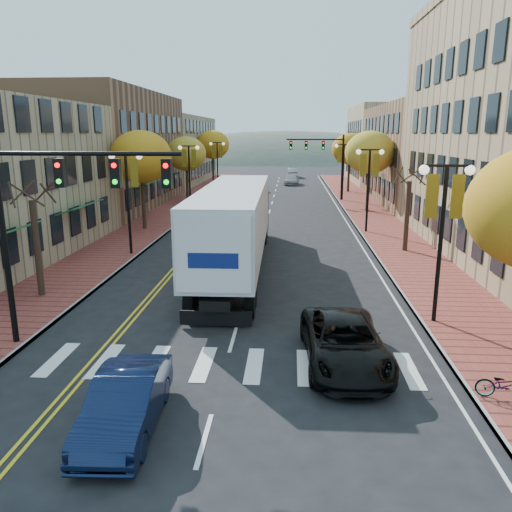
% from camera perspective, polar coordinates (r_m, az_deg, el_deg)
% --- Properties ---
extents(ground, '(200.00, 200.00, 0.00)m').
position_cam_1_polar(ground, '(14.41, -4.54, -15.79)').
color(ground, black).
rests_on(ground, ground).
extents(sidewalk_left, '(4.00, 85.00, 0.15)m').
position_cam_1_polar(sidewalk_left, '(46.73, -9.65, 4.97)').
color(sidewalk_left, brown).
rests_on(sidewalk_left, ground).
extents(sidewalk_right, '(4.00, 85.00, 0.15)m').
position_cam_1_polar(sidewalk_right, '(45.96, 12.80, 4.68)').
color(sidewalk_right, brown).
rests_on(sidewalk_right, ground).
extents(building_left_mid, '(12.00, 24.00, 11.00)m').
position_cam_1_polar(building_left_mid, '(51.99, -17.76, 11.41)').
color(building_left_mid, brown).
rests_on(building_left_mid, ground).
extents(building_left_far, '(12.00, 26.00, 9.50)m').
position_cam_1_polar(building_left_far, '(75.82, -10.71, 11.81)').
color(building_left_far, '#9E8966').
rests_on(building_left_far, ground).
extents(building_right_mid, '(15.00, 24.00, 10.00)m').
position_cam_1_polar(building_right_mid, '(56.87, 21.29, 10.78)').
color(building_right_mid, brown).
rests_on(building_right_mid, ground).
extents(building_right_far, '(15.00, 20.00, 11.00)m').
position_cam_1_polar(building_right_far, '(78.16, 16.59, 12.09)').
color(building_right_far, '#9E8966').
rests_on(building_right_far, ground).
extents(tree_left_a, '(0.28, 0.28, 4.20)m').
position_cam_1_polar(tree_left_a, '(23.64, -23.74, 0.78)').
color(tree_left_a, '#382619').
rests_on(tree_left_a, sidewalk_left).
extents(tree_left_b, '(4.48, 4.48, 7.21)m').
position_cam_1_polar(tree_left_b, '(38.03, -13.00, 10.97)').
color(tree_left_b, '#382619').
rests_on(tree_left_b, sidewalk_left).
extents(tree_left_c, '(4.16, 4.16, 6.69)m').
position_cam_1_polar(tree_left_c, '(53.55, -7.98, 11.49)').
color(tree_left_c, '#382619').
rests_on(tree_left_c, sidewalk_left).
extents(tree_left_d, '(4.61, 4.61, 7.42)m').
position_cam_1_polar(tree_left_d, '(71.24, -4.97, 12.56)').
color(tree_left_d, '#382619').
rests_on(tree_left_d, sidewalk_left).
extents(tree_right_b, '(0.28, 0.28, 4.20)m').
position_cam_1_polar(tree_right_b, '(31.56, 16.88, 4.37)').
color(tree_right_b, '#382619').
rests_on(tree_right_b, sidewalk_right).
extents(tree_right_c, '(4.48, 4.48, 7.21)m').
position_cam_1_polar(tree_right_c, '(46.94, 12.88, 11.46)').
color(tree_right_c, '#382619').
rests_on(tree_right_c, sidewalk_right).
extents(tree_right_d, '(4.35, 4.35, 7.00)m').
position_cam_1_polar(tree_right_d, '(62.80, 10.67, 11.93)').
color(tree_right_d, '#382619').
rests_on(tree_right_d, sidewalk_right).
extents(lamp_left_b, '(1.96, 0.36, 6.05)m').
position_cam_1_polar(lamp_left_b, '(30.04, -14.52, 8.01)').
color(lamp_left_b, black).
rests_on(lamp_left_b, ground).
extents(lamp_left_c, '(1.96, 0.36, 6.05)m').
position_cam_1_polar(lamp_left_c, '(47.42, -7.64, 10.30)').
color(lamp_left_c, black).
rests_on(lamp_left_c, ground).
extents(lamp_left_d, '(1.96, 0.36, 6.05)m').
position_cam_1_polar(lamp_left_d, '(65.13, -4.44, 11.31)').
color(lamp_left_d, black).
rests_on(lamp_left_d, ground).
extents(lamp_right_a, '(1.96, 0.36, 6.05)m').
position_cam_1_polar(lamp_right_a, '(19.40, 20.61, 4.60)').
color(lamp_right_a, black).
rests_on(lamp_right_a, ground).
extents(lamp_right_b, '(1.96, 0.36, 6.05)m').
position_cam_1_polar(lamp_right_b, '(36.90, 12.78, 9.11)').
color(lamp_right_b, black).
rests_on(lamp_right_b, ground).
extents(lamp_right_c, '(1.96, 0.36, 6.05)m').
position_cam_1_polar(lamp_right_c, '(54.73, 9.98, 10.67)').
color(lamp_right_c, black).
rests_on(lamp_right_c, ground).
extents(traffic_mast_near, '(6.10, 0.35, 7.00)m').
position_cam_1_polar(traffic_mast_near, '(17.22, -21.75, 5.55)').
color(traffic_mast_near, black).
rests_on(traffic_mast_near, ground).
extents(traffic_mast_far, '(6.10, 0.34, 7.00)m').
position_cam_1_polar(traffic_mast_far, '(54.53, 7.85, 11.40)').
color(traffic_mast_far, black).
rests_on(traffic_mast_far, ground).
extents(semi_truck, '(3.16, 18.19, 4.54)m').
position_cam_1_polar(semi_truck, '(26.41, -2.24, 4.10)').
color(semi_truck, black).
rests_on(semi_truck, ground).
extents(navy_sedan, '(1.71, 4.39, 1.43)m').
position_cam_1_polar(navy_sedan, '(13.10, -14.67, -15.88)').
color(navy_sedan, black).
rests_on(navy_sedan, ground).
extents(black_suv, '(2.74, 5.45, 1.48)m').
position_cam_1_polar(black_suv, '(16.09, 10.07, -9.71)').
color(black_suv, black).
rests_on(black_suv, ground).
extents(car_far_white, '(2.24, 4.74, 1.57)m').
position_cam_1_polar(car_far_white, '(67.14, -0.38, 8.42)').
color(car_far_white, silver).
rests_on(car_far_white, ground).
extents(car_far_silver, '(2.26, 4.96, 1.41)m').
position_cam_1_polar(car_far_silver, '(72.13, 4.08, 8.69)').
color(car_far_silver, '#95949B').
rests_on(car_far_silver, ground).
extents(car_far_oncoming, '(1.70, 4.66, 1.53)m').
position_cam_1_polar(car_far_oncoming, '(84.27, 4.19, 9.47)').
color(car_far_oncoming, '#A09FA7').
rests_on(car_far_oncoming, ground).
extents(bicycle, '(1.59, 0.82, 0.79)m').
position_cam_1_polar(bicycle, '(15.35, 26.62, -13.06)').
color(bicycle, gray).
rests_on(bicycle, sidewalk_right).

